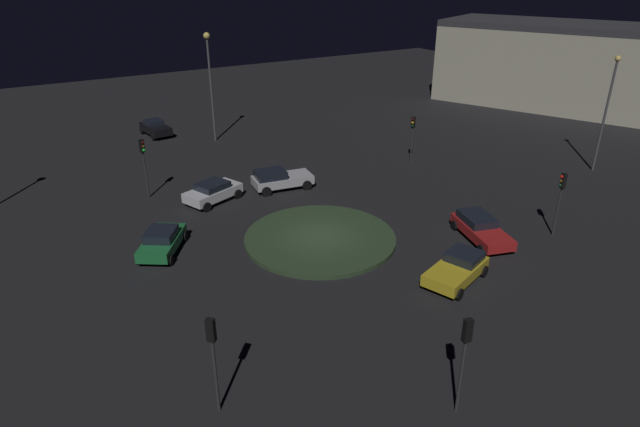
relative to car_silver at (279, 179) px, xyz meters
The scene contains 16 objects.
ground_plane 8.59m from the car_silver, 101.28° to the right, with size 116.04×116.04×0.00m, color black.
roundabout_island 8.58m from the car_silver, 101.28° to the right, with size 9.05×9.05×0.26m, color #2D4228.
car_silver is the anchor object (origin of this frame).
car_white 5.00m from the car_silver, behind, with size 4.34×3.18×1.40m.
car_green 11.24m from the car_silver, 154.01° to the right, with size 3.64×4.21×1.40m.
car_yellow 16.04m from the car_silver, 82.53° to the right, with size 4.32×3.08×1.36m.
car_red 14.80m from the car_silver, 63.49° to the right, with size 3.11×4.85×1.34m.
car_black 18.52m from the car_silver, 102.14° to the left, with size 2.34×4.03×1.43m.
traffic_light_northwest 9.52m from the car_silver, 158.43° to the left, with size 0.37×0.40×4.24m.
traffic_light_southeast 18.74m from the car_silver, 54.77° to the right, with size 0.40×0.37×3.99m.
traffic_light_northeast 11.93m from the car_silver, ahead, with size 0.40×0.37×3.93m.
traffic_light_south 23.04m from the car_silver, 101.09° to the right, with size 0.34×0.38×4.12m.
traffic_light_southwest 21.58m from the car_silver, 123.56° to the right, with size 0.39×0.38×4.10m.
streetlamp_north 14.77m from the car_silver, 88.46° to the left, with size 0.57×0.57×9.63m.
streetlamp_east 25.50m from the car_silver, 22.49° to the right, with size 0.44×0.44×8.92m.
store_building 40.02m from the car_silver, ahead, with size 21.18×30.75×9.12m.
Camera 1 is at (-14.81, -24.18, 15.06)m, focal length 30.10 mm.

